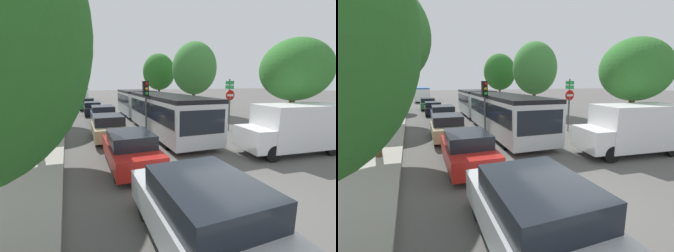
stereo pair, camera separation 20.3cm
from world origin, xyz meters
The scene contains 20 objects.
ground_plane centered at (0.00, 0.00, 0.00)m, with size 200.00×200.00×0.00m, color #565451.
kerb_strip_left centered at (-6.19, 20.05, 0.07)m, with size 3.20×50.09×0.14m, color #9E998E.
articulated_bus centered at (1.71, 12.23, 1.47)m, with size 3.64×17.33×2.56m.
city_bus_rear centered at (-1.94, 40.10, 1.41)m, with size 3.24×11.49×2.44m.
queued_car_silver centered at (-1.99, -1.28, 0.78)m, with size 2.08×4.52×1.54m.
queued_car_red centered at (-2.12, 3.79, 0.72)m, with size 1.92×4.16×1.42m.
queued_car_tan centered at (-2.17, 8.68, 0.74)m, with size 1.97×4.28×1.46m.
queued_car_navy centered at (-1.70, 14.04, 0.75)m, with size 2.00×4.34×1.48m.
queued_car_black centered at (-1.96, 19.73, 0.69)m, with size 1.83×3.98×1.36m.
queued_car_green centered at (-2.10, 24.97, 0.73)m, with size 1.94×4.21×1.44m.
white_van centered at (5.48, 2.45, 1.24)m, with size 5.23×2.67×2.31m.
traffic_light centered at (0.08, 8.35, 2.50)m, with size 0.34×0.37×3.40m.
no_entry_sign centered at (5.87, 7.68, 1.88)m, with size 0.70×0.08×2.82m.
direction_sign_post centered at (7.61, 9.94, 2.55)m, with size 0.40×1.37×3.60m.
tree_left_mid centered at (-5.50, 6.11, 5.24)m, with size 4.97×4.97×7.58m.
tree_left_far centered at (-5.75, 15.41, 5.15)m, with size 4.80×4.80×8.09m.
tree_left_distant centered at (-5.83, 23.64, 3.97)m, with size 3.68×3.68×5.84m.
tree_right_near centered at (7.53, 4.23, 3.91)m, with size 3.75×3.75×5.72m.
tree_right_mid centered at (8.18, 16.54, 4.64)m, with size 4.63×4.63×7.49m.
tree_right_far centered at (7.40, 24.52, 4.73)m, with size 4.33×4.33×7.15m.
Camera 1 is at (-4.24, -4.59, 3.31)m, focal length 24.00 mm.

